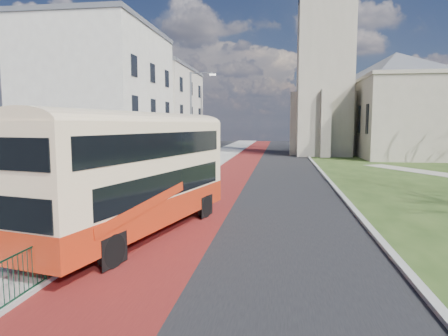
# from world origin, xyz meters

# --- Properties ---
(ground) EXTENTS (160.00, 160.00, 0.00)m
(ground) POSITION_xyz_m (0.00, 0.00, 0.00)
(ground) COLOR black
(ground) RESTS_ON ground
(road_carriageway) EXTENTS (9.00, 120.00, 0.01)m
(road_carriageway) POSITION_xyz_m (1.50, 20.00, 0.01)
(road_carriageway) COLOR black
(road_carriageway) RESTS_ON ground
(bus_lane) EXTENTS (3.40, 120.00, 0.01)m
(bus_lane) POSITION_xyz_m (-1.20, 20.00, 0.01)
(bus_lane) COLOR #591414
(bus_lane) RESTS_ON ground
(pavement_west) EXTENTS (4.00, 120.00, 0.12)m
(pavement_west) POSITION_xyz_m (-5.00, 20.00, 0.06)
(pavement_west) COLOR gray
(pavement_west) RESTS_ON ground
(kerb_west) EXTENTS (0.25, 120.00, 0.13)m
(kerb_west) POSITION_xyz_m (-3.00, 20.00, 0.07)
(kerb_west) COLOR #999993
(kerb_west) RESTS_ON ground
(kerb_east) EXTENTS (0.25, 80.00, 0.13)m
(kerb_east) POSITION_xyz_m (6.10, 22.00, 0.07)
(kerb_east) COLOR #999993
(kerb_east) RESTS_ON ground
(pedestrian_railing) EXTENTS (0.07, 24.00, 1.12)m
(pedestrian_railing) POSITION_xyz_m (-2.95, 4.00, 0.55)
(pedestrian_railing) COLOR #0D3A26
(pedestrian_railing) RESTS_ON ground
(gothic_church) EXTENTS (16.38, 18.00, 40.00)m
(gothic_church) POSITION_xyz_m (12.56, 38.00, 13.13)
(gothic_church) COLOR gray
(gothic_church) RESTS_ON ground
(street_block_near) EXTENTS (10.30, 14.30, 13.00)m
(street_block_near) POSITION_xyz_m (-14.00, 22.00, 6.51)
(street_block_near) COLOR beige
(street_block_near) RESTS_ON ground
(street_block_far) EXTENTS (10.30, 16.30, 11.50)m
(street_block_far) POSITION_xyz_m (-14.00, 38.00, 5.76)
(street_block_far) COLOR beige
(street_block_far) RESTS_ON ground
(streetlamp) EXTENTS (2.13, 0.18, 8.00)m
(streetlamp) POSITION_xyz_m (-4.35, 18.00, 4.59)
(streetlamp) COLOR gray
(streetlamp) RESTS_ON pavement_west
(bus) EXTENTS (4.47, 10.28, 4.19)m
(bus) POSITION_xyz_m (-2.18, -0.68, 2.39)
(bus) COLOR #B42B10
(bus) RESTS_ON ground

